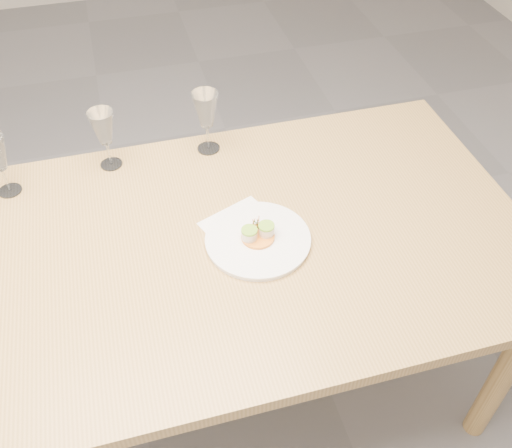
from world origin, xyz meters
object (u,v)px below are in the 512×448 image
object	(u,v)px
recipe_sheet	(250,234)
dining_table	(108,280)
wine_glass_1	(103,129)
wine_glass_2	(206,111)
dinner_plate	(258,239)

from	to	relation	value
recipe_sheet	dining_table	bearing A→B (deg)	158.82
recipe_sheet	wine_glass_1	world-z (taller)	wine_glass_1
dining_table	wine_glass_2	world-z (taller)	wine_glass_2
dinner_plate	dining_table	bearing A→B (deg)	175.98
dining_table	recipe_sheet	distance (m)	0.41
dinner_plate	wine_glass_1	world-z (taller)	wine_glass_1
wine_glass_2	dinner_plate	bearing A→B (deg)	-84.17
wine_glass_1	dinner_plate	bearing A→B (deg)	-51.13
wine_glass_1	wine_glass_2	world-z (taller)	wine_glass_2
wine_glass_1	wine_glass_2	distance (m)	0.32
dining_table	recipe_sheet	size ratio (longest dim) A/B	7.90
wine_glass_1	wine_glass_2	bearing A→B (deg)	-0.17
recipe_sheet	wine_glass_1	bearing A→B (deg)	107.98
dinner_plate	wine_glass_2	world-z (taller)	wine_glass_2
wine_glass_1	wine_glass_2	size ratio (longest dim) A/B	0.94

